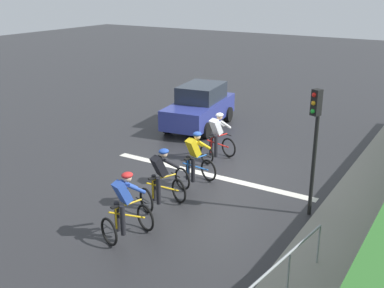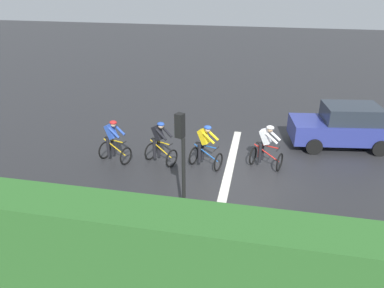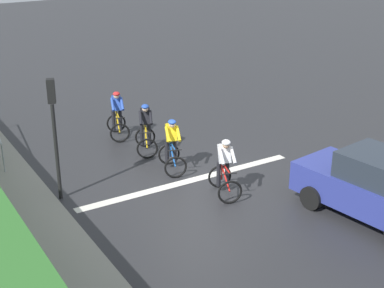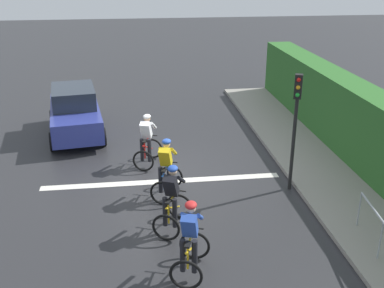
% 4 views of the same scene
% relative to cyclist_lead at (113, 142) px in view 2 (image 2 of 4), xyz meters
% --- Properties ---
extents(ground_plane, '(80.00, 80.00, 0.00)m').
position_rel_cyclist_lead_xyz_m(ground_plane, '(0.27, -4.85, -0.80)').
color(ground_plane, '#28282B').
extents(sidewalk_kerb, '(2.80, 22.01, 0.12)m').
position_rel_cyclist_lead_xyz_m(sidewalk_kerb, '(-4.85, -2.85, -0.74)').
color(sidewalk_kerb, gray).
rests_on(sidewalk_kerb, ground).
extents(stone_wall_low, '(0.44, 22.01, 0.59)m').
position_rel_cyclist_lead_xyz_m(stone_wall_low, '(-5.75, -2.85, -0.50)').
color(stone_wall_low, gray).
rests_on(stone_wall_low, ground).
extents(hedge_wall, '(1.10, 22.01, 2.39)m').
position_rel_cyclist_lead_xyz_m(hedge_wall, '(-6.05, -2.85, 0.40)').
color(hedge_wall, '#2D6628').
rests_on(hedge_wall, ground).
extents(road_marking_stop_line, '(7.00, 0.30, 0.01)m').
position_rel_cyclist_lead_xyz_m(road_marking_stop_line, '(0.27, -4.35, -0.79)').
color(road_marking_stop_line, silver).
rests_on(road_marking_stop_line, ground).
extents(cyclist_lead, '(0.97, 1.23, 1.66)m').
position_rel_cyclist_lead_xyz_m(cyclist_lead, '(0.00, 0.00, 0.00)').
color(cyclist_lead, black).
rests_on(cyclist_lead, ground).
extents(cyclist_second, '(1.05, 1.26, 1.66)m').
position_rel_cyclist_lead_xyz_m(cyclist_second, '(0.21, -1.74, 0.00)').
color(cyclist_second, black).
rests_on(cyclist_second, ground).
extents(cyclist_mid, '(0.98, 1.24, 1.66)m').
position_rel_cyclist_lead_xyz_m(cyclist_mid, '(0.22, -3.44, 0.00)').
color(cyclist_mid, black).
rests_on(cyclist_mid, ground).
extents(cyclist_fourth, '(0.99, 1.24, 1.66)m').
position_rel_cyclist_lead_xyz_m(cyclist_fourth, '(0.65, -5.60, 0.00)').
color(cyclist_fourth, black).
rests_on(cyclist_fourth, ground).
extents(car_navy, '(2.32, 4.30, 1.76)m').
position_rel_cyclist_lead_xyz_m(car_navy, '(3.16, -8.67, 0.08)').
color(car_navy, navy).
rests_on(car_navy, ground).
extents(traffic_light_near_crossing, '(0.26, 0.30, 3.34)m').
position_rel_cyclist_lead_xyz_m(traffic_light_near_crossing, '(-3.27, -3.39, 1.43)').
color(traffic_light_near_crossing, black).
rests_on(traffic_light_near_crossing, ground).
extents(pedestrian_railing_kerbside, '(0.55, 3.95, 1.03)m').
position_rel_cyclist_lead_xyz_m(pedestrian_railing_kerbside, '(-3.95, 0.78, 0.01)').
color(pedestrian_railing_kerbside, '#999EA3').
rests_on(pedestrian_railing_kerbside, ground).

